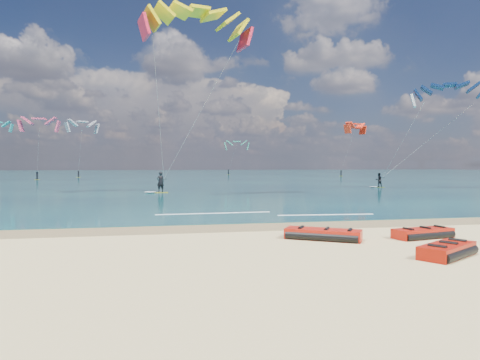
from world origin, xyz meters
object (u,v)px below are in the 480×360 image
object	(u,v)px
kitesurfer_far	(415,131)
packed_kite_right	(447,257)
kitesurfer_main	(179,94)
packed_kite_mid	(323,240)
packed_kite_left	(423,238)

from	to	relation	value
kitesurfer_far	packed_kite_right	bearing A→B (deg)	-97.24
packed_kite_right	kitesurfer_main	xyz separation A→B (m)	(-6.25, 26.86, 8.84)
packed_kite_right	kitesurfer_far	size ratio (longest dim) A/B	0.19
packed_kite_mid	kitesurfer_main	xyz separation A→B (m)	(-3.83, 23.48, 8.84)
packed_kite_mid	packed_kite_right	world-z (taller)	same
packed_kite_left	packed_kite_right	distance (m)	3.25
kitesurfer_main	packed_kite_right	bearing A→B (deg)	-74.60
packed_kite_right	kitesurfer_main	distance (m)	28.96
kitesurfer_main	kitesurfer_far	bearing A→B (deg)	13.06
packed_kite_left	kitesurfer_main	world-z (taller)	kitesurfer_main
kitesurfer_main	packed_kite_mid	bearing A→B (deg)	-78.44
packed_kite_right	kitesurfer_main	size ratio (longest dim) A/B	0.14
kitesurfer_far	packed_kite_mid	bearing A→B (deg)	-103.35
packed_kite_left	packed_kite_mid	world-z (taller)	packed_kite_mid
kitesurfer_far	packed_kite_left	bearing A→B (deg)	-98.09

